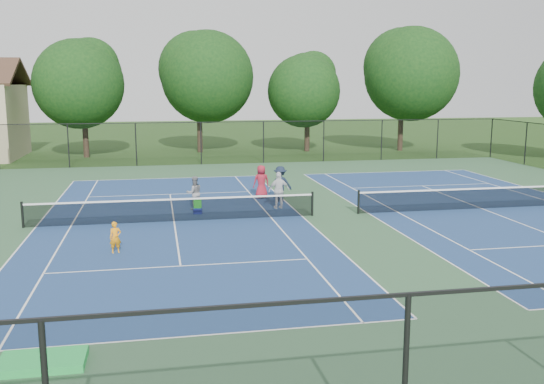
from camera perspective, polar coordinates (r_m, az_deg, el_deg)
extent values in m
plane|color=#234716|center=(26.72, 5.98, -2.16)|extent=(140.00, 140.00, 0.00)
cube|color=#315732|center=(26.72, 5.98, -2.15)|extent=(36.00, 36.00, 0.01)
cube|color=navy|center=(25.61, -9.20, -2.75)|extent=(10.97, 23.77, 0.00)
cube|color=white|center=(37.29, -9.78, 1.28)|extent=(10.97, 0.06, 0.00)
cube|color=white|center=(14.27, -7.65, -13.30)|extent=(10.97, 0.06, 0.00)
cube|color=white|center=(26.06, -21.36, -3.10)|extent=(0.06, 23.77, 0.00)
cube|color=white|center=(26.32, 2.82, -2.27)|extent=(0.06, 23.77, 0.00)
cube|color=white|center=(25.84, -18.37, -3.02)|extent=(0.06, 23.77, 0.00)
cube|color=white|center=(26.04, -0.11, -2.39)|extent=(0.06, 23.77, 0.00)
cube|color=white|center=(31.88, -9.57, -0.21)|extent=(8.23, 0.06, 0.00)
cube|color=white|center=(19.42, -8.60, -6.90)|extent=(8.23, 0.06, 0.00)
cube|color=white|center=(25.61, -9.20, -2.74)|extent=(0.06, 12.80, 0.00)
cylinder|color=black|center=(26.04, -22.44, -2.00)|extent=(0.10, 0.10, 1.07)
cylinder|color=black|center=(26.33, 3.82, -1.12)|extent=(0.10, 0.10, 1.07)
cube|color=black|center=(25.51, -9.23, -1.74)|extent=(11.90, 0.01, 0.90)
cube|color=white|center=(25.42, -9.26, -0.68)|extent=(11.90, 0.04, 0.07)
cube|color=navy|center=(29.49, 19.12, -1.48)|extent=(10.97, 23.77, 0.00)
cube|color=white|center=(40.05, 10.67, 1.86)|extent=(10.97, 0.06, 0.00)
cube|color=white|center=(27.19, 9.04, -1.98)|extent=(0.06, 23.77, 0.00)
cube|color=white|center=(27.68, 11.71, -1.85)|extent=(0.06, 23.77, 0.00)
cube|color=white|center=(35.07, 13.94, 0.57)|extent=(8.23, 0.06, 0.00)
cube|color=white|center=(29.49, 19.12, -1.47)|extent=(0.06, 12.80, 0.00)
cylinder|color=black|center=(26.93, 8.14, -0.94)|extent=(0.10, 0.10, 1.07)
cube|color=black|center=(29.40, 19.17, -0.60)|extent=(11.90, 0.01, 0.90)
cube|color=white|center=(29.32, 19.23, 0.32)|extent=(11.90, 0.04, 0.07)
cylinder|color=black|center=(43.57, -18.61, 4.13)|extent=(0.08, 0.08, 3.00)
cylinder|color=black|center=(43.19, -12.68, 4.37)|extent=(0.08, 0.08, 3.00)
cylinder|color=black|center=(43.29, -6.70, 4.56)|extent=(0.08, 0.08, 3.00)
cylinder|color=black|center=(43.84, -0.80, 4.70)|extent=(0.08, 0.08, 3.00)
cylinder|color=black|center=(44.84, 4.89, 4.78)|extent=(0.08, 0.08, 3.00)
cylinder|color=black|center=(46.26, 10.28, 4.82)|extent=(0.08, 0.08, 3.00)
cylinder|color=black|center=(48.07, 15.31, 4.82)|extent=(0.08, 0.08, 3.00)
cylinder|color=black|center=(50.21, 19.94, 4.79)|extent=(0.08, 0.08, 3.00)
cylinder|color=black|center=(46.41, 22.77, 4.21)|extent=(0.08, 0.08, 3.00)
cube|color=black|center=(43.84, -0.80, 4.70)|extent=(36.00, 0.01, 3.00)
cube|color=black|center=(43.72, -0.81, 6.65)|extent=(36.00, 0.05, 0.05)
cylinder|color=#2D2116|center=(49.41, -17.16, 5.32)|extent=(0.44, 0.44, 3.78)
sphere|color=black|center=(49.26, -17.39, 9.68)|extent=(6.80, 6.80, 6.80)
sphere|color=black|center=(49.27, -17.43, 10.45)|extent=(5.58, 5.58, 5.58)
sphere|color=black|center=(49.28, -17.47, 11.22)|extent=(4.35, 4.35, 4.35)
cylinder|color=#2D2116|center=(51.23, -6.82, 6.05)|extent=(0.44, 0.44, 4.14)
sphere|color=black|center=(51.10, -6.92, 10.71)|extent=(7.60, 7.60, 7.60)
sphere|color=black|center=(51.11, -6.94, 11.41)|extent=(6.23, 6.23, 6.23)
sphere|color=black|center=(51.13, -6.95, 12.11)|extent=(4.86, 4.86, 4.86)
cylinder|color=#2D2116|center=(51.69, 3.32, 5.75)|extent=(0.44, 0.44, 3.42)
sphere|color=black|center=(51.54, 3.36, 9.47)|extent=(6.00, 6.00, 6.00)
sphere|color=black|center=(51.54, 3.36, 10.25)|extent=(4.92, 4.92, 4.92)
sphere|color=black|center=(51.55, 3.37, 11.03)|extent=(3.84, 3.84, 3.84)
cylinder|color=#2D2116|center=(53.25, 12.01, 6.16)|extent=(0.44, 0.44, 4.32)
sphere|color=black|center=(53.14, 12.19, 10.79)|extent=(7.80, 7.80, 7.80)
sphere|color=black|center=(53.16, 12.21, 11.45)|extent=(6.40, 6.40, 6.40)
sphere|color=black|center=(53.18, 12.24, 12.11)|extent=(4.99, 4.99, 4.99)
imported|color=orange|center=(21.23, -14.53, -4.16)|extent=(0.44, 0.34, 1.09)
imported|color=gray|center=(27.81, -7.32, -0.08)|extent=(0.85, 0.72, 1.54)
imported|color=silver|center=(27.74, 0.66, 0.16)|extent=(1.05, 0.54, 1.71)
imported|color=#162032|center=(29.41, 0.78, 0.76)|extent=(1.16, 0.71, 1.74)
imported|color=maroon|center=(30.29, -1.02, 0.97)|extent=(0.88, 0.63, 1.68)
cube|color=#162498|center=(26.96, -7.00, -1.77)|extent=(0.41, 0.31, 0.27)
cube|color=green|center=(26.89, -7.02, -1.07)|extent=(0.37, 0.29, 0.40)
cube|color=green|center=(13.63, -20.78, -14.70)|extent=(1.72, 1.00, 0.17)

